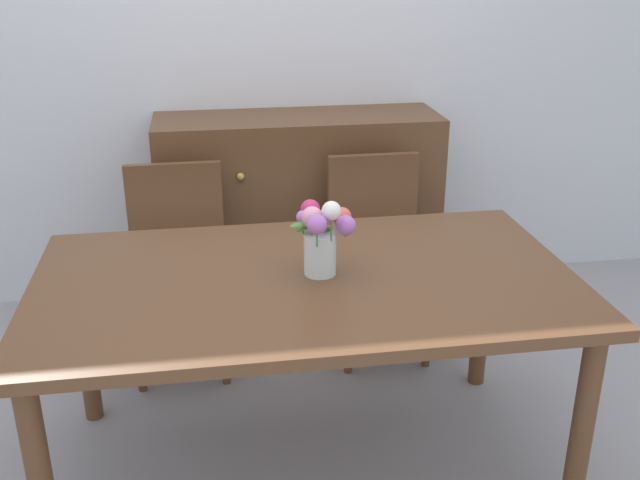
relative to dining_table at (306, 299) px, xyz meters
The scene contains 7 objects.
ground_plane 0.68m from the dining_table, ahead, with size 12.00×12.00×0.00m, color #939399.
back_wall 1.75m from the dining_table, 90.00° to the left, with size 7.00×0.10×2.80m, color silver.
dining_table is the anchor object (origin of this frame).
chair_left 0.98m from the dining_table, 117.89° to the left, with size 0.42×0.42×0.90m.
chair_right 0.98m from the dining_table, 62.11° to the left, with size 0.42×0.42×0.90m.
dresser 1.35m from the dining_table, 83.48° to the left, with size 1.40×0.47×1.00m.
flower_vase 0.23m from the dining_table, 11.85° to the left, with size 0.21×0.22×0.27m.
Camera 1 is at (-0.30, -2.16, 1.79)m, focal length 40.93 mm.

